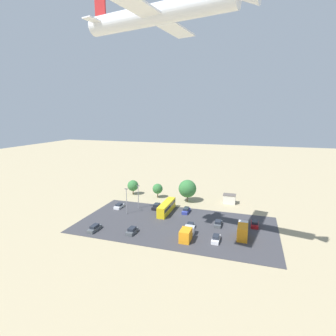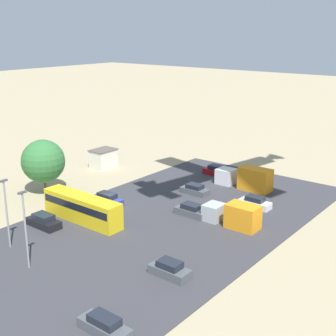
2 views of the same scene
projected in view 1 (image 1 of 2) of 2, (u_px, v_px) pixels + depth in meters
ground_plane at (183, 214)px, 82.86m from camera, size 400.00×400.00×0.00m
parking_lot_surface at (175, 225)px, 74.65m from camera, size 55.45×28.55×0.08m
shed_building at (229, 199)px, 92.41m from camera, size 4.37×3.31×3.25m
bus at (166, 207)px, 83.64m from camera, size 2.54×11.94×3.33m
parked_car_0 at (190, 226)px, 71.79m from camera, size 1.92×4.39×1.57m
parked_car_1 at (216, 239)px, 64.75m from camera, size 1.79×4.36×1.53m
parked_car_2 at (255, 224)px, 73.34m from camera, size 1.96×4.29×1.60m
parked_car_3 at (218, 224)px, 73.85m from camera, size 1.89×4.21×1.44m
parked_car_4 at (95, 228)px, 70.70m from camera, size 1.70×4.77×1.59m
parked_car_5 at (119, 206)px, 87.99m from camera, size 1.98×4.15×1.43m
parked_car_6 at (157, 206)px, 87.31m from camera, size 1.99×4.66×1.63m
parked_car_7 at (132, 231)px, 69.04m from camera, size 1.88×4.21×1.60m
parked_car_8 at (186, 210)px, 83.70m from camera, size 1.79×4.70×1.61m
parked_truck_0 at (243, 231)px, 67.16m from camera, size 2.53×8.79×3.42m
parked_truck_1 at (187, 234)px, 65.81m from camera, size 2.57×7.25×2.99m
tree_near_shed at (158, 189)px, 98.48m from camera, size 3.81×3.81×5.37m
tree_apron_mid at (187, 189)px, 93.59m from camera, size 6.35×6.35×8.03m
tree_apron_far at (133, 186)px, 102.43m from camera, size 4.27×4.27×5.70m
light_pole_lot_centre at (127, 200)px, 81.99m from camera, size 0.90×0.28×8.23m
light_pole_lot_edge at (138, 196)px, 86.77m from camera, size 0.90×0.28×7.89m
airplane at (163, 13)px, 45.63m from camera, size 32.29×26.54×7.96m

